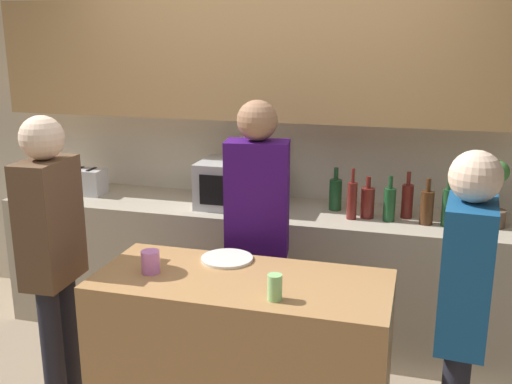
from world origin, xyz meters
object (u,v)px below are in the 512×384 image
(bottle_0, at_px, (335,194))
(bottle_7, at_px, (467,209))
(plate_on_island, at_px, (227,259))
(cup_0, at_px, (151,262))
(microwave, at_px, (240,184))
(person_right, at_px, (257,222))
(bottle_2, at_px, (367,202))
(bottle_4, at_px, (407,200))
(bottle_6, at_px, (447,207))
(toaster, at_px, (86,182))
(potted_plant, at_px, (496,194))
(bottle_1, at_px, (352,200))
(person_center, at_px, (463,305))
(bottle_5, at_px, (427,207))
(bottle_3, at_px, (389,204))
(cup_1, at_px, (275,287))
(person_left, at_px, (52,248))

(bottle_0, bearing_deg, bottle_7, -8.39)
(plate_on_island, height_order, cup_0, cup_0)
(microwave, height_order, person_right, person_right)
(bottle_2, bearing_deg, plate_on_island, -123.23)
(microwave, relative_size, bottle_7, 1.99)
(bottle_4, bearing_deg, bottle_6, -23.71)
(bottle_6, bearing_deg, toaster, 178.53)
(toaster, bearing_deg, plate_on_island, -34.95)
(bottle_2, bearing_deg, bottle_4, 15.70)
(bottle_4, xyz_separation_m, bottle_6, (0.23, -0.10, 0.01))
(bottle_2, distance_m, bottle_4, 0.24)
(potted_plant, distance_m, bottle_1, 0.83)
(bottle_2, relative_size, person_center, 0.17)
(bottle_4, relative_size, bottle_6, 0.94)
(plate_on_island, bearing_deg, potted_plant, 35.41)
(toaster, height_order, bottle_0, bottle_0)
(bottle_4, xyz_separation_m, bottle_5, (0.12, -0.10, -0.00))
(bottle_4, bearing_deg, bottle_2, -164.30)
(person_right, bearing_deg, microwave, -72.54)
(bottle_0, relative_size, bottle_5, 0.99)
(toaster, distance_m, bottle_6, 2.43)
(toaster, distance_m, bottle_2, 1.96)
(bottle_5, relative_size, plate_on_island, 1.07)
(bottle_6, xyz_separation_m, person_right, (-1.01, -0.52, -0.02))
(potted_plant, height_order, bottle_7, potted_plant)
(microwave, bearing_deg, person_center, -42.65)
(toaster, height_order, bottle_2, bottle_2)
(bottle_1, bearing_deg, cup_0, -125.93)
(bottle_1, xyz_separation_m, bottle_3, (0.22, 0.02, -0.01))
(toaster, xyz_separation_m, bottle_6, (2.43, -0.06, 0.03))
(bottle_6, relative_size, plate_on_island, 1.18)
(toaster, distance_m, plate_on_island, 1.66)
(plate_on_island, distance_m, cup_1, 0.51)
(bottle_6, distance_m, bottle_7, 0.12)
(bottle_1, distance_m, plate_on_island, 1.02)
(person_center, bearing_deg, bottle_2, 27.40)
(potted_plant, distance_m, person_right, 1.41)
(bottle_7, bearing_deg, bottle_2, 179.81)
(toaster, bearing_deg, bottle_6, -1.47)
(bottle_3, distance_m, person_left, 1.94)
(microwave, height_order, bottle_7, microwave)
(toaster, xyz_separation_m, bottle_4, (2.20, 0.04, 0.02))
(cup_0, height_order, person_right, person_right)
(bottle_2, height_order, cup_0, bottle_2)
(bottle_4, distance_m, bottle_5, 0.15)
(bottle_2, bearing_deg, cup_1, -101.46)
(bottle_4, relative_size, person_left, 0.18)
(bottle_3, relative_size, person_right, 0.17)
(plate_on_island, xyz_separation_m, cup_0, (-0.30, -0.25, 0.05))
(bottle_7, bearing_deg, cup_1, -123.03)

